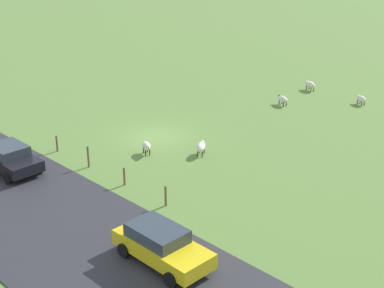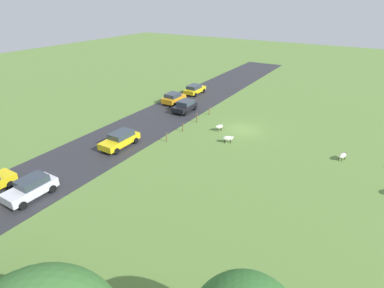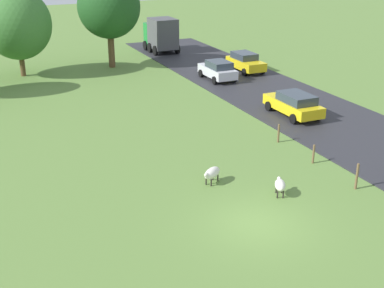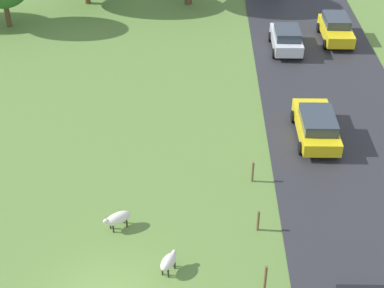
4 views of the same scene
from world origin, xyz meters
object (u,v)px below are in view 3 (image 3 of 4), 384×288
Objects in this scene: tree_2 at (109,7)px; car_4 at (294,104)px; sheep_2 at (280,185)px; tree_0 at (17,24)px; car_3 at (245,62)px; sheep_3 at (212,173)px; car_5 at (218,70)px; truck_0 at (161,34)px.

tree_2 is 1.81× the size of car_4.
sheep_2 is 0.13× the size of tree_2.
tree_0 reaches higher than car_3.
sheep_3 is 0.17× the size of tree_0.
tree_0 is at bearing 160.06° from car_3.
car_5 reaches higher than sheep_2.
sheep_2 is at bearing -90.36° from tree_2.
sheep_3 is (-2.27, 2.44, -0.00)m from sheep_2.
tree_0 is (-7.69, 27.92, 3.86)m from sheep_2.
tree_2 is 20.44m from car_4.
car_4 is at bearing -51.50° from tree_0.
sheep_3 is 19.51m from car_5.
car_4 is at bearing 52.44° from sheep_2.
sheep_2 is 29.22m from tree_0.
car_3 is 1.06× the size of car_5.
tree_2 reaches higher than car_3.
tree_2 is 1.95× the size of car_3.
truck_0 is (14.36, 4.29, -2.52)m from tree_0.
sheep_3 is 0.30× the size of car_3.
truck_0 reaches higher than car_5.
sheep_3 is 11.64m from car_4.
tree_2 is 8.52m from truck_0.
car_5 is at bearing 70.92° from sheep_2.
sheep_3 is at bearing -77.98° from tree_0.
sheep_3 is 0.30× the size of truck_0.
car_3 is 3.93m from car_5.
sheep_3 is 26.10m from tree_2.
sheep_2 is 32.92m from truck_0.
tree_0 is at bearing 128.50° from car_4.
car_3 is at bearing -19.94° from tree_0.
tree_2 reaches higher than car_5.
tree_2 reaches higher than sheep_3.
car_5 is at bearing -89.31° from truck_0.
car_3 is 0.93× the size of car_4.
tree_0 is at bearing 105.40° from sheep_2.
car_5 is (14.51, -8.22, -3.50)m from tree_0.
tree_0 is 24.08m from car_4.
car_5 is (6.82, 19.70, 0.36)m from sheep_2.
car_3 is (10.20, -6.60, -4.49)m from tree_2.
tree_2 is at bearing 84.53° from sheep_3.
sheep_2 is 23.76m from car_3.
tree_2 is (2.44, 25.53, 4.86)m from sheep_3.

